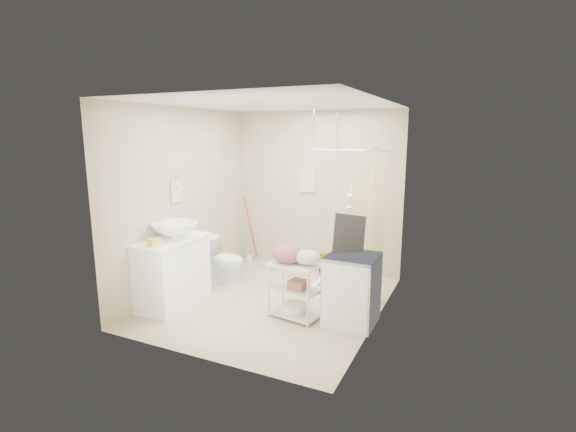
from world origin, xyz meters
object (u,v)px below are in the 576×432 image
Objects in this scene: vanity at (172,272)px; washing_machine at (352,289)px; toilet at (224,260)px; laundry_rack at (295,285)px.

washing_machine is at bearing 10.73° from vanity.
laundry_rack is (1.51, -0.71, 0.07)m from toilet.
laundry_rack reaches higher than toilet.
vanity is 1.03m from toilet.
washing_machine is (2.30, 0.47, -0.03)m from vanity.
laundry_rack is at bearing -112.87° from toilet.
vanity is at bearing -168.50° from washing_machine.
washing_machine is at bearing -101.75° from toilet.
vanity is 1.48× the size of toilet.
vanity is 1.22× the size of laundry_rack.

